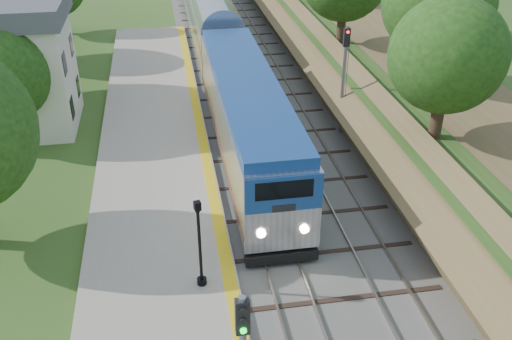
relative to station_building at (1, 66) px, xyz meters
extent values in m
cube|color=#4C4944|center=(16.00, 30.00, -4.03)|extent=(9.50, 170.00, 0.12)
cube|color=gray|center=(13.28, 30.00, -3.89)|extent=(0.08, 170.00, 0.16)
cube|color=gray|center=(14.72, 30.00, -3.89)|extent=(0.08, 170.00, 0.16)
cube|color=gray|center=(17.28, 30.00, -3.89)|extent=(0.08, 170.00, 0.16)
cube|color=gray|center=(18.72, 30.00, -3.89)|extent=(0.08, 170.00, 0.16)
cube|color=gray|center=(8.80, -14.00, -3.90)|extent=(6.40, 68.00, 0.38)
cube|color=gold|center=(11.65, -14.00, -3.70)|extent=(0.55, 68.00, 0.01)
cube|color=beige|center=(0.00, 0.00, -0.69)|extent=(8.00, 6.00, 6.80)
cube|color=black|center=(4.01, -1.80, -2.29)|extent=(0.05, 1.10, 1.30)
cube|color=black|center=(4.01, 1.80, -2.29)|extent=(0.05, 1.10, 1.30)
cube|color=black|center=(4.01, -1.80, 0.51)|extent=(0.05, 1.10, 1.30)
cube|color=black|center=(4.01, 1.80, 0.51)|extent=(0.05, 1.10, 1.30)
cylinder|color=#332316|center=(2.00, -4.00, -2.86)|extent=(0.60, 0.60, 2.45)
sphere|color=#183A10|center=(2.00, -4.00, 0.46)|extent=(5.32, 5.32, 5.32)
cylinder|color=#332316|center=(2.00, 12.00, -2.86)|extent=(0.60, 0.60, 2.45)
sphere|color=#183A10|center=(2.00, 12.00, 0.46)|extent=(5.32, 5.32, 5.32)
cube|color=black|center=(14.00, -6.93, -3.49)|extent=(2.95, 18.49, 0.64)
cube|color=#B7BAC1|center=(14.00, -6.93, -1.35)|extent=(3.21, 19.26, 3.64)
cube|color=navy|center=(14.00, -6.93, 0.70)|extent=(3.08, 18.49, 0.47)
cube|color=navy|center=(14.00, -16.59, -0.33)|extent=(3.18, 0.10, 1.60)
cube|color=black|center=(14.00, -16.63, -0.12)|extent=(2.35, 0.06, 0.80)
cube|color=maroon|center=(14.00, -6.93, -2.58)|extent=(3.23, 18.87, 0.11)
cube|color=#B7BAC1|center=(14.00, 13.99, -1.72)|extent=(3.21, 21.40, 4.17)
cylinder|color=black|center=(10.52, -17.45, -3.58)|extent=(0.39, 0.39, 0.27)
cylinder|color=black|center=(10.52, -17.45, -1.85)|extent=(0.12, 0.12, 3.45)
cube|color=black|center=(10.52, -17.45, 0.05)|extent=(0.30, 0.30, 0.35)
cube|color=silver|center=(10.52, -17.45, 0.05)|extent=(0.21, 0.21, 0.27)
cube|color=black|center=(11.10, -25.07, 1.74)|extent=(0.36, 0.23, 1.05)
cylinder|color=#0CE526|center=(11.10, -25.21, 1.74)|extent=(0.17, 0.06, 0.17)
cylinder|color=slate|center=(20.20, -4.46, -0.63)|extent=(0.19, 0.19, 6.68)
cube|color=black|center=(20.20, -4.46, 2.06)|extent=(0.37, 0.24, 1.08)
cylinder|color=#FF0C0C|center=(20.20, -4.60, 2.06)|extent=(0.17, 0.06, 0.17)
camera|label=1|loc=(9.72, -35.19, 11.73)|focal=40.00mm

